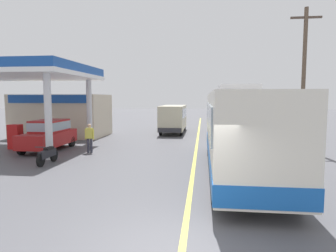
% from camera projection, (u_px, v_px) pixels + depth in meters
% --- Properties ---
extents(ground, '(120.00, 120.00, 0.00)m').
position_uv_depth(ground, '(198.00, 134.00, 25.88)').
color(ground, '#4C4C51').
extents(lane_divider_stripe, '(0.16, 50.00, 0.01)m').
position_uv_depth(lane_divider_stripe, '(197.00, 142.00, 20.93)').
color(lane_divider_stripe, '#D8CC4C').
rests_on(lane_divider_stripe, ground).
extents(coach_bus_main, '(2.60, 11.04, 3.69)m').
position_uv_depth(coach_bus_main, '(239.00, 132.00, 12.22)').
color(coach_bus_main, silver).
rests_on(coach_bus_main, ground).
extents(gas_station_roadside, '(9.10, 11.95, 5.10)m').
position_uv_depth(gas_station_roadside, '(50.00, 105.00, 22.03)').
color(gas_station_roadside, '#194799').
rests_on(gas_station_roadside, ground).
extents(car_at_pump, '(1.70, 4.20, 1.82)m').
position_uv_depth(car_at_pump, '(49.00, 133.00, 17.52)').
color(car_at_pump, maroon).
rests_on(car_at_pump, ground).
extents(minibus_opposing_lane, '(2.04, 6.13, 2.44)m').
position_uv_depth(minibus_opposing_lane, '(173.00, 116.00, 26.46)').
color(minibus_opposing_lane, '#BFB799').
rests_on(minibus_opposing_lane, ground).
extents(motorcycle_parked_forecourt, '(0.55, 1.80, 0.92)m').
position_uv_depth(motorcycle_parked_forecourt, '(48.00, 155.00, 13.91)').
color(motorcycle_parked_forecourt, black).
rests_on(motorcycle_parked_forecourt, ground).
extents(pedestrian_near_pump, '(0.55, 0.22, 1.66)m').
position_uv_depth(pedestrian_near_pump, '(60.00, 131.00, 19.44)').
color(pedestrian_near_pump, '#33333F').
rests_on(pedestrian_near_pump, ground).
extents(pedestrian_by_shop, '(0.55, 0.22, 1.66)m').
position_uv_depth(pedestrian_by_shop, '(90.00, 136.00, 16.77)').
color(pedestrian_by_shop, '#33333F').
rests_on(pedestrian_by_shop, ground).
extents(utility_pole_roadside, '(1.80, 0.24, 8.52)m').
position_uv_depth(utility_pole_roadside, '(304.00, 76.00, 17.86)').
color(utility_pole_roadside, brown).
rests_on(utility_pole_roadside, ground).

